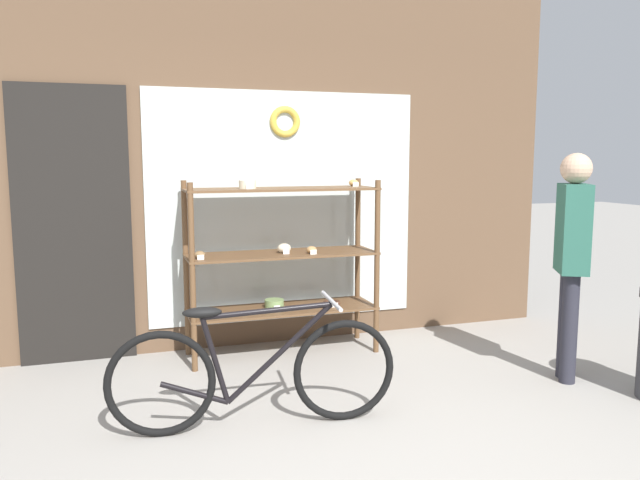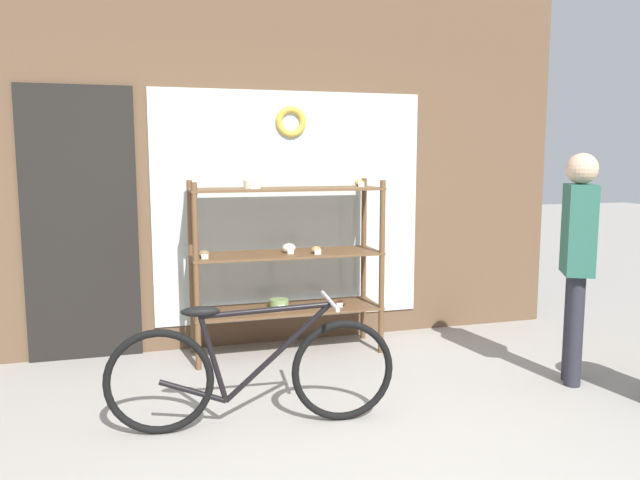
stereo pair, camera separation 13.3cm
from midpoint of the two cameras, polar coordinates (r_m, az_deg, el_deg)
The scene contains 4 objects.
storefront_facade at distance 5.19m, azimuth -4.71°, elevation 6.69°, with size 5.30×0.13×3.04m.
display_case at distance 4.92m, azimuth -2.30°, elevation -1.39°, with size 1.49×0.46×1.39m.
bicycle at distance 3.69m, azimuth -5.21°, elevation -11.90°, with size 1.67×0.46×0.75m.
pedestrian at distance 4.61m, azimuth 23.26°, elevation -0.92°, with size 0.31×0.37×1.59m.
Camera 2 is at (-1.03, -2.57, 1.57)m, focal length 35.00 mm.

